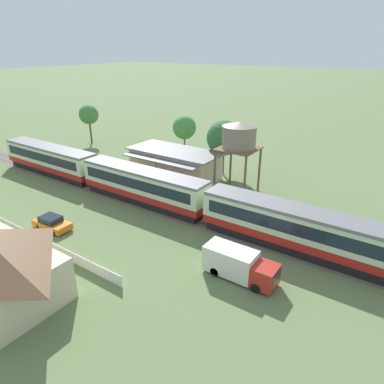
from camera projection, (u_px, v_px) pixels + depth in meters
ground_plane at (288, 244)px, 32.76m from camera, size 600.00×600.00×0.00m
passenger_train at (210, 203)px, 35.90m from camera, size 71.96×3.15×4.19m
railway_track at (212, 223)px, 36.62m from camera, size 105.70×3.60×0.04m
station_building at (175, 163)px, 49.09m from camera, size 13.48×7.47×3.95m
water_tower at (239, 137)px, 41.56m from camera, size 4.67×4.67×9.18m
parked_car_orange at (52, 223)px, 35.36m from camera, size 4.24×2.08×1.38m
delivery_truck_red at (239, 264)px, 27.63m from camera, size 6.11×2.10×2.45m
yard_tree_0 at (89, 115)px, 65.30m from camera, size 3.68×3.68×7.33m
yard_tree_1 at (224, 138)px, 48.67m from camera, size 5.02×5.02×7.98m
yard_tree_2 at (184, 128)px, 60.87m from camera, size 4.19×4.19×6.27m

